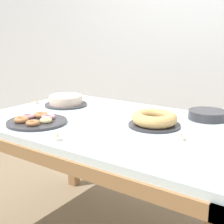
# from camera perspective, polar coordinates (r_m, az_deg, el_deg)

# --- Properties ---
(wall_back) EXTENTS (8.00, 0.10, 2.60)m
(wall_back) POSITION_cam_1_polar(r_m,az_deg,el_deg) (3.00, 17.45, 14.94)
(wall_back) COLOR silver
(wall_back) RESTS_ON ground
(dining_table) EXTENTS (1.53, 0.98, 0.76)m
(dining_table) POSITION_cam_1_polar(r_m,az_deg,el_deg) (1.73, 0.47, -4.68)
(dining_table) COLOR silver
(dining_table) RESTS_ON ground
(cake_chocolate_round) EXTENTS (0.28, 0.28, 0.07)m
(cake_chocolate_round) POSITION_cam_1_polar(r_m,az_deg,el_deg) (2.10, -8.43, 2.04)
(cake_chocolate_round) COLOR #333338
(cake_chocolate_round) RESTS_ON dining_table
(cake_golden_bundt) EXTENTS (0.27, 0.27, 0.07)m
(cake_golden_bundt) POSITION_cam_1_polar(r_m,az_deg,el_deg) (1.63, 7.77, -1.38)
(cake_golden_bundt) COLOR #333338
(cake_golden_bundt) RESTS_ON dining_table
(pastry_platter) EXTENTS (0.32, 0.32, 0.04)m
(pastry_platter) POSITION_cam_1_polar(r_m,az_deg,el_deg) (1.72, -13.63, -1.53)
(pastry_platter) COLOR #333338
(pastry_platter) RESTS_ON dining_table
(plate_stack) EXTENTS (0.21, 0.21, 0.05)m
(plate_stack) POSITION_cam_1_polar(r_m,az_deg,el_deg) (1.82, 17.04, -0.52)
(plate_stack) COLOR #333338
(plate_stack) RESTS_ON dining_table
(tealight_near_cakes) EXTENTS (0.04, 0.04, 0.04)m
(tealight_near_cakes) POSITION_cam_1_polar(r_m,az_deg,el_deg) (1.45, 12.57, -4.63)
(tealight_near_cakes) COLOR silver
(tealight_near_cakes) RESTS_ON dining_table
(tealight_near_front) EXTENTS (0.04, 0.04, 0.04)m
(tealight_near_front) POSITION_cam_1_polar(r_m,az_deg,el_deg) (1.43, -9.92, -4.76)
(tealight_near_front) COLOR silver
(tealight_near_front) RESTS_ON dining_table
(tealight_left_edge) EXTENTS (0.04, 0.04, 0.04)m
(tealight_left_edge) POSITION_cam_1_polar(r_m,az_deg,el_deg) (2.18, -13.64, 1.68)
(tealight_left_edge) COLOR silver
(tealight_left_edge) RESTS_ON dining_table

